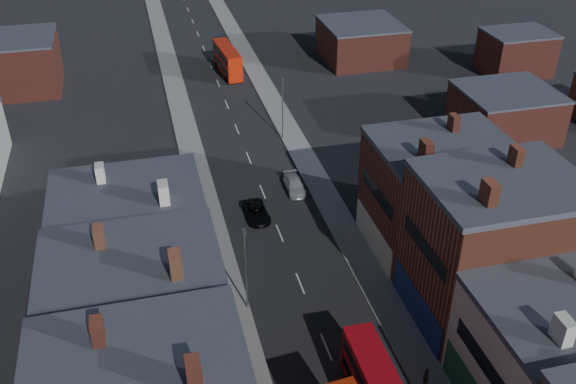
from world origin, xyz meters
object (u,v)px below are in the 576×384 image
car_3 (294,185)px  bus_2 (227,60)px  ped_3 (426,378)px  car_2 (257,212)px

car_3 → bus_2: bearing=92.9°
car_3 → ped_3: ped_3 is taller
ped_3 → bus_2: bearing=20.0°
bus_2 → car_2: size_ratio=2.07×
car_2 → bus_2: bearing=82.8°
car_2 → car_3: size_ratio=1.03×
bus_2 → car_2: bearing=-100.4°
car_2 → car_3: 6.67m
bus_2 → car_2: bus_2 is taller
car_2 → ped_3: (7.49, -25.00, 0.40)m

